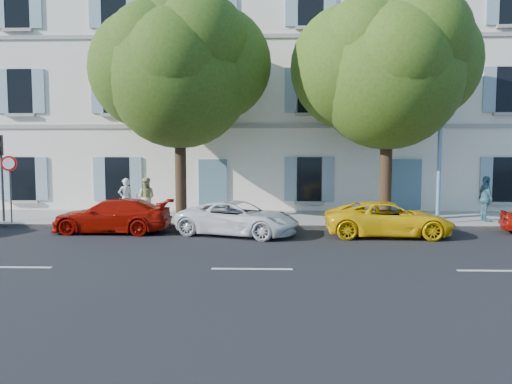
{
  "coord_description": "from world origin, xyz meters",
  "views": [
    {
      "loc": [
        0.47,
        -16.05,
        2.93
      ],
      "look_at": [
        -0.08,
        2.0,
        1.4
      ],
      "focal_mm": 35.0,
      "sensor_mm": 36.0,
      "label": 1
    }
  ],
  "objects_px": {
    "car_white_coupe": "(238,218)",
    "pedestrian_b": "(146,198)",
    "street_lamp": "(442,106)",
    "car_red_coupe": "(112,216)",
    "pedestrian_c": "(486,199)",
    "car_yellow_supercar": "(388,219)",
    "pedestrian_a": "(126,199)",
    "tree_right": "(388,75)",
    "tree_left": "(179,76)",
    "road_sign": "(10,174)",
    "traffic_light": "(0,159)"
  },
  "relations": [
    {
      "from": "street_lamp",
      "to": "pedestrian_b",
      "type": "bearing_deg",
      "value": 173.54
    },
    {
      "from": "tree_right",
      "to": "pedestrian_b",
      "type": "bearing_deg",
      "value": 175.29
    },
    {
      "from": "street_lamp",
      "to": "pedestrian_c",
      "type": "height_order",
      "value": "street_lamp"
    },
    {
      "from": "street_lamp",
      "to": "pedestrian_a",
      "type": "height_order",
      "value": "street_lamp"
    },
    {
      "from": "car_yellow_supercar",
      "to": "road_sign",
      "type": "bearing_deg",
      "value": 84.56
    },
    {
      "from": "road_sign",
      "to": "traffic_light",
      "type": "bearing_deg",
      "value": 154.49
    },
    {
      "from": "tree_left",
      "to": "tree_right",
      "type": "bearing_deg",
      "value": -2.53
    },
    {
      "from": "pedestrian_b",
      "to": "pedestrian_c",
      "type": "distance_m",
      "value": 13.47
    },
    {
      "from": "road_sign",
      "to": "street_lamp",
      "type": "distance_m",
      "value": 16.5
    },
    {
      "from": "car_red_coupe",
      "to": "street_lamp",
      "type": "bearing_deg",
      "value": 99.44
    },
    {
      "from": "pedestrian_c",
      "to": "street_lamp",
      "type": "bearing_deg",
      "value": 109.54
    },
    {
      "from": "tree_left",
      "to": "pedestrian_c",
      "type": "xyz_separation_m",
      "value": [
        11.93,
        -0.11,
        -4.76
      ]
    },
    {
      "from": "street_lamp",
      "to": "pedestrian_a",
      "type": "relative_size",
      "value": 4.73
    },
    {
      "from": "tree_right",
      "to": "tree_left",
      "type": "bearing_deg",
      "value": 177.47
    },
    {
      "from": "tree_right",
      "to": "pedestrian_a",
      "type": "relative_size",
      "value": 5.32
    },
    {
      "from": "car_red_coupe",
      "to": "pedestrian_b",
      "type": "xyz_separation_m",
      "value": [
        0.52,
        2.72,
        0.38
      ]
    },
    {
      "from": "pedestrian_c",
      "to": "tree_left",
      "type": "bearing_deg",
      "value": 88.76
    },
    {
      "from": "street_lamp",
      "to": "pedestrian_a",
      "type": "bearing_deg",
      "value": 175.07
    },
    {
      "from": "tree_right",
      "to": "street_lamp",
      "type": "bearing_deg",
      "value": -14.96
    },
    {
      "from": "street_lamp",
      "to": "pedestrian_b",
      "type": "xyz_separation_m",
      "value": [
        -11.43,
        1.29,
        -3.57
      ]
    },
    {
      "from": "car_white_coupe",
      "to": "pedestrian_b",
      "type": "relative_size",
      "value": 2.54
    },
    {
      "from": "road_sign",
      "to": "tree_right",
      "type": "bearing_deg",
      "value": 2.33
    },
    {
      "from": "car_white_coupe",
      "to": "car_yellow_supercar",
      "type": "distance_m",
      "value": 5.13
    },
    {
      "from": "pedestrian_c",
      "to": "pedestrian_a",
      "type": "bearing_deg",
      "value": 88.09
    },
    {
      "from": "tree_right",
      "to": "car_yellow_supercar",
      "type": "bearing_deg",
      "value": -99.91
    },
    {
      "from": "car_yellow_supercar",
      "to": "tree_left",
      "type": "relative_size",
      "value": 0.49
    },
    {
      "from": "car_white_coupe",
      "to": "tree_right",
      "type": "distance_m",
      "value": 7.93
    },
    {
      "from": "road_sign",
      "to": "pedestrian_b",
      "type": "bearing_deg",
      "value": 15.74
    },
    {
      "from": "car_yellow_supercar",
      "to": "pedestrian_c",
      "type": "relative_size",
      "value": 2.41
    },
    {
      "from": "car_white_coupe",
      "to": "pedestrian_a",
      "type": "distance_m",
      "value": 5.54
    },
    {
      "from": "car_yellow_supercar",
      "to": "pedestrian_c",
      "type": "height_order",
      "value": "pedestrian_c"
    },
    {
      "from": "pedestrian_b",
      "to": "pedestrian_c",
      "type": "bearing_deg",
      "value": 176.03
    },
    {
      "from": "traffic_light",
      "to": "street_lamp",
      "type": "xyz_separation_m",
      "value": [
        16.77,
        -0.15,
        1.98
      ]
    },
    {
      "from": "pedestrian_b",
      "to": "pedestrian_c",
      "type": "xyz_separation_m",
      "value": [
        13.46,
        -0.55,
        0.05
      ]
    },
    {
      "from": "tree_right",
      "to": "pedestrian_c",
      "type": "height_order",
      "value": "tree_right"
    },
    {
      "from": "tree_left",
      "to": "pedestrian_b",
      "type": "distance_m",
      "value": 5.07
    },
    {
      "from": "car_yellow_supercar",
      "to": "pedestrian_c",
      "type": "bearing_deg",
      "value": -56.7
    },
    {
      "from": "car_yellow_supercar",
      "to": "pedestrian_a",
      "type": "xyz_separation_m",
      "value": [
        -9.85,
        2.95,
        0.38
      ]
    },
    {
      "from": "car_red_coupe",
      "to": "car_yellow_supercar",
      "type": "distance_m",
      "value": 9.63
    },
    {
      "from": "car_yellow_supercar",
      "to": "street_lamp",
      "type": "xyz_separation_m",
      "value": [
        2.33,
        1.9,
        3.96
      ]
    },
    {
      "from": "pedestrian_a",
      "to": "car_red_coupe",
      "type": "bearing_deg",
      "value": 57.34
    },
    {
      "from": "car_yellow_supercar",
      "to": "tree_right",
      "type": "xyz_separation_m",
      "value": [
        0.42,
        2.41,
        5.16
      ]
    },
    {
      "from": "street_lamp",
      "to": "pedestrian_a",
      "type": "distance_m",
      "value": 12.74
    },
    {
      "from": "road_sign",
      "to": "street_lamp",
      "type": "xyz_separation_m",
      "value": [
        16.3,
        0.08,
        2.56
      ]
    },
    {
      "from": "traffic_light",
      "to": "pedestrian_b",
      "type": "xyz_separation_m",
      "value": [
        5.34,
        1.14,
        -1.59
      ]
    },
    {
      "from": "car_yellow_supercar",
      "to": "pedestrian_a",
      "type": "distance_m",
      "value": 10.29
    },
    {
      "from": "car_yellow_supercar",
      "to": "road_sign",
      "type": "distance_m",
      "value": 14.16
    },
    {
      "from": "tree_right",
      "to": "street_lamp",
      "type": "relative_size",
      "value": 1.13
    },
    {
      "from": "car_red_coupe",
      "to": "car_white_coupe",
      "type": "xyz_separation_m",
      "value": [
        4.49,
        -0.38,
        -0.02
      ]
    },
    {
      "from": "car_white_coupe",
      "to": "pedestrian_b",
      "type": "distance_m",
      "value": 5.06
    }
  ]
}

